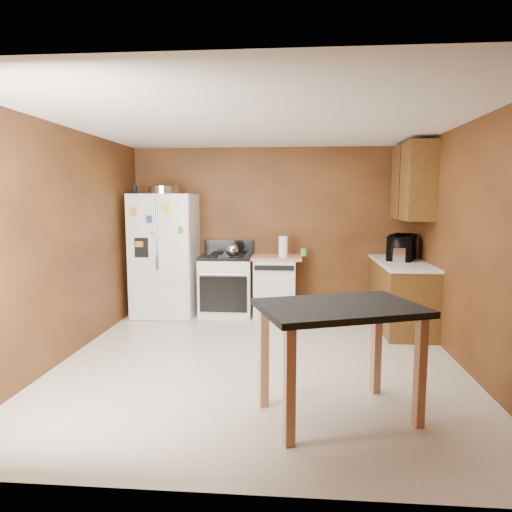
# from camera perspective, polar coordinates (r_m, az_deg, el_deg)

# --- Properties ---
(floor) EXTENTS (4.50, 4.50, 0.00)m
(floor) POSITION_cam_1_polar(r_m,az_deg,el_deg) (5.04, 0.48, -12.91)
(floor) COLOR silver
(floor) RESTS_ON ground
(ceiling) EXTENTS (4.50, 4.50, 0.00)m
(ceiling) POSITION_cam_1_polar(r_m,az_deg,el_deg) (4.79, 0.51, 16.42)
(ceiling) COLOR white
(ceiling) RESTS_ON ground
(wall_back) EXTENTS (4.20, 0.00, 4.20)m
(wall_back) POSITION_cam_1_polar(r_m,az_deg,el_deg) (6.99, 1.85, 3.22)
(wall_back) COLOR brown
(wall_back) RESTS_ON ground
(wall_front) EXTENTS (4.20, 0.00, 4.20)m
(wall_front) POSITION_cam_1_polar(r_m,az_deg,el_deg) (2.54, -3.24, -3.69)
(wall_front) COLOR brown
(wall_front) RESTS_ON ground
(wall_left) EXTENTS (0.00, 4.50, 4.50)m
(wall_left) POSITION_cam_1_polar(r_m,az_deg,el_deg) (5.34, -22.62, 1.46)
(wall_left) COLOR brown
(wall_left) RESTS_ON ground
(wall_right) EXTENTS (0.00, 4.50, 4.50)m
(wall_right) POSITION_cam_1_polar(r_m,az_deg,el_deg) (5.06, 24.97, 1.06)
(wall_right) COLOR brown
(wall_right) RESTS_ON ground
(roasting_pan) EXTENTS (0.45, 0.45, 0.11)m
(roasting_pan) POSITION_cam_1_polar(r_m,az_deg,el_deg) (6.82, -11.47, 8.08)
(roasting_pan) COLOR silver
(roasting_pan) RESTS_ON refrigerator
(pen_cup) EXTENTS (0.08, 0.08, 0.12)m
(pen_cup) POSITION_cam_1_polar(r_m,az_deg,el_deg) (6.86, -14.97, 8.03)
(pen_cup) COLOR black
(pen_cup) RESTS_ON refrigerator
(kettle) EXTENTS (0.19, 0.19, 0.19)m
(kettle) POSITION_cam_1_polar(r_m,az_deg,el_deg) (6.61, -3.00, 0.78)
(kettle) COLOR silver
(kettle) RESTS_ON gas_range
(paper_towel) EXTENTS (0.14, 0.14, 0.30)m
(paper_towel) POSITION_cam_1_polar(r_m,az_deg,el_deg) (6.61, 3.41, 1.17)
(paper_towel) COLOR white
(paper_towel) RESTS_ON dishwasher
(green_canister) EXTENTS (0.10, 0.10, 0.11)m
(green_canister) POSITION_cam_1_polar(r_m,az_deg,el_deg) (6.80, 5.99, 0.48)
(green_canister) COLOR #50B043
(green_canister) RESTS_ON dishwasher
(toaster) EXTENTS (0.17, 0.26, 0.19)m
(toaster) POSITION_cam_1_polar(r_m,az_deg,el_deg) (6.37, 17.17, 0.22)
(toaster) COLOR silver
(toaster) RESTS_ON right_cabinets
(microwave) EXTENTS (0.58, 0.67, 0.31)m
(microwave) POSITION_cam_1_polar(r_m,az_deg,el_deg) (6.55, 17.77, 0.93)
(microwave) COLOR black
(microwave) RESTS_ON right_cabinets
(refrigerator) EXTENTS (0.90, 0.80, 1.80)m
(refrigerator) POSITION_cam_1_polar(r_m,az_deg,el_deg) (6.90, -11.30, 0.12)
(refrigerator) COLOR white
(refrigerator) RESTS_ON ground
(gas_range) EXTENTS (0.76, 0.68, 1.10)m
(gas_range) POSITION_cam_1_polar(r_m,az_deg,el_deg) (6.83, -3.69, -3.54)
(gas_range) COLOR white
(gas_range) RESTS_ON ground
(dishwasher) EXTENTS (0.78, 0.63, 0.89)m
(dishwasher) POSITION_cam_1_polar(r_m,az_deg,el_deg) (6.79, 2.37, -3.68)
(dishwasher) COLOR white
(dishwasher) RESTS_ON ground
(right_cabinets) EXTENTS (0.63, 1.58, 2.45)m
(right_cabinets) POSITION_cam_1_polar(r_m,az_deg,el_deg) (6.43, 18.07, -0.54)
(right_cabinets) COLOR brown
(right_cabinets) RESTS_ON ground
(island) EXTENTS (1.42, 1.18, 0.91)m
(island) POSITION_cam_1_polar(r_m,az_deg,el_deg) (3.65, 10.37, -8.17)
(island) COLOR black
(island) RESTS_ON ground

